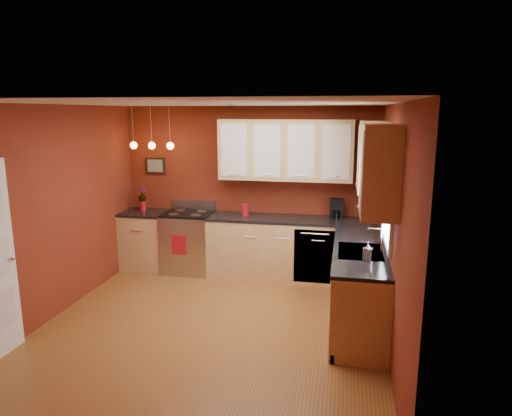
% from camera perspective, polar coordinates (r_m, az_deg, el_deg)
% --- Properties ---
extents(floor, '(4.20, 4.20, 0.00)m').
position_cam_1_polar(floor, '(5.67, -5.47, -14.38)').
color(floor, brown).
rests_on(floor, ground).
extents(ceiling, '(4.00, 4.20, 0.02)m').
position_cam_1_polar(ceiling, '(5.09, -6.06, 12.89)').
color(ceiling, beige).
rests_on(ceiling, wall_back).
extents(wall_back, '(4.00, 0.02, 2.60)m').
position_cam_1_polar(wall_back, '(7.22, -0.91, 2.29)').
color(wall_back, maroon).
rests_on(wall_back, floor).
extents(wall_front, '(4.00, 0.02, 2.60)m').
position_cam_1_polar(wall_front, '(3.37, -16.32, -9.62)').
color(wall_front, maroon).
rests_on(wall_front, floor).
extents(wall_left, '(0.02, 4.20, 2.60)m').
position_cam_1_polar(wall_left, '(6.11, -24.00, -0.53)').
color(wall_left, maroon).
rests_on(wall_left, floor).
extents(wall_right, '(0.02, 4.20, 2.60)m').
position_cam_1_polar(wall_right, '(5.04, 16.61, -2.48)').
color(wall_right, maroon).
rests_on(wall_right, floor).
extents(base_cabinets_back_left, '(0.70, 0.60, 0.90)m').
position_cam_1_polar(base_cabinets_back_left, '(7.65, -13.57, -4.02)').
color(base_cabinets_back_left, '#DBAE75').
rests_on(base_cabinets_back_left, floor).
extents(base_cabinets_back_right, '(2.54, 0.60, 0.90)m').
position_cam_1_polar(base_cabinets_back_right, '(7.02, 4.46, -5.18)').
color(base_cabinets_back_right, '#DBAE75').
rests_on(base_cabinets_back_right, floor).
extents(base_cabinets_right, '(0.60, 2.10, 0.90)m').
position_cam_1_polar(base_cabinets_right, '(5.70, 12.65, -9.55)').
color(base_cabinets_right, '#DBAE75').
rests_on(base_cabinets_right, floor).
extents(counter_back_left, '(0.70, 0.62, 0.04)m').
position_cam_1_polar(counter_back_left, '(7.54, -13.75, -0.59)').
color(counter_back_left, black).
rests_on(counter_back_left, base_cabinets_back_left).
extents(counter_back_right, '(2.54, 0.62, 0.04)m').
position_cam_1_polar(counter_back_right, '(6.89, 4.52, -1.44)').
color(counter_back_right, black).
rests_on(counter_back_right, base_cabinets_back_right).
extents(counter_right, '(0.62, 2.10, 0.04)m').
position_cam_1_polar(counter_right, '(5.55, 12.87, -5.02)').
color(counter_right, black).
rests_on(counter_right, base_cabinets_right).
extents(gas_range, '(0.76, 0.64, 1.11)m').
position_cam_1_polar(gas_range, '(7.37, -8.41, -4.17)').
color(gas_range, '#B4B3B8').
rests_on(gas_range, floor).
extents(dishwasher_front, '(0.60, 0.02, 0.80)m').
position_cam_1_polar(dishwasher_front, '(6.71, 7.31, -6.05)').
color(dishwasher_front, '#B4B3B8').
rests_on(dishwasher_front, base_cabinets_back_right).
extents(sink, '(0.50, 0.70, 0.33)m').
position_cam_1_polar(sink, '(5.41, 12.93, -5.53)').
color(sink, '#939398').
rests_on(sink, counter_right).
extents(window, '(0.06, 1.02, 1.22)m').
position_cam_1_polar(window, '(5.25, 16.30, 2.45)').
color(window, white).
rests_on(window, wall_right).
extents(upper_cabinets_back, '(2.00, 0.35, 0.90)m').
position_cam_1_polar(upper_cabinets_back, '(6.87, 3.70, 7.24)').
color(upper_cabinets_back, '#DBAE75').
rests_on(upper_cabinets_back, wall_back).
extents(upper_cabinets_right, '(0.35, 1.95, 0.90)m').
position_cam_1_polar(upper_cabinets_right, '(5.23, 14.80, 5.39)').
color(upper_cabinets_right, '#DBAE75').
rests_on(upper_cabinets_right, wall_right).
extents(wall_picture, '(0.32, 0.03, 0.26)m').
position_cam_1_polar(wall_picture, '(7.63, -12.45, 5.19)').
color(wall_picture, black).
rests_on(wall_picture, wall_back).
extents(pendant_lights, '(0.71, 0.11, 0.66)m').
position_cam_1_polar(pendant_lights, '(7.26, -12.89, 7.68)').
color(pendant_lights, '#939398').
rests_on(pendant_lights, ceiling).
extents(red_canister, '(0.12, 0.12, 0.18)m').
position_cam_1_polar(red_canister, '(7.02, -1.36, -0.24)').
color(red_canister, '#A4111B').
rests_on(red_canister, counter_back_right).
extents(red_vase, '(0.10, 0.10, 0.16)m').
position_cam_1_polar(red_vase, '(7.59, -13.99, 0.27)').
color(red_vase, '#A4111B').
rests_on(red_vase, counter_back_left).
extents(flowers, '(0.17, 0.17, 0.23)m').
position_cam_1_polar(flowers, '(7.56, -14.05, 1.59)').
color(flowers, '#A4111B').
rests_on(flowers, red_vase).
extents(coffee_maker, '(0.21, 0.21, 0.29)m').
position_cam_1_polar(coffee_maker, '(6.96, 10.04, -0.15)').
color(coffee_maker, black).
rests_on(coffee_maker, counter_back_right).
extents(soap_pump, '(0.11, 0.11, 0.21)m').
position_cam_1_polar(soap_pump, '(5.06, 13.79, -5.26)').
color(soap_pump, white).
rests_on(soap_pump, counter_right).
extents(dish_towel, '(0.22, 0.02, 0.30)m').
position_cam_1_polar(dish_towel, '(7.08, -9.62, -4.56)').
color(dish_towel, '#A4111B').
rests_on(dish_towel, gas_range).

